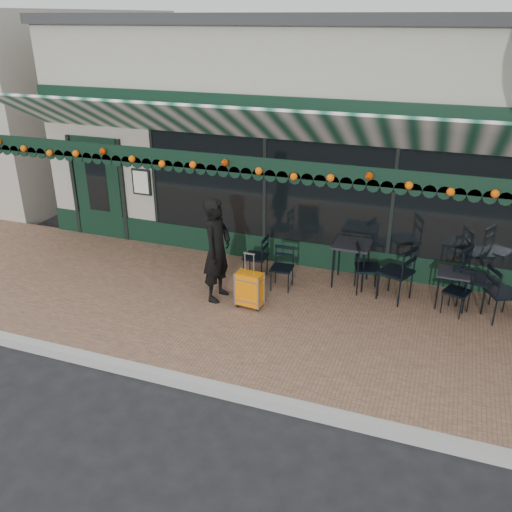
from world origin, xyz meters
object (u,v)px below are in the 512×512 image
(chair_a_front, at_px, (457,292))
(chair_b_left, at_px, (256,257))
(cafe_table_b, at_px, (352,247))
(chair_b_right, at_px, (368,268))
(chair_b_front, at_px, (282,269))
(woman, at_px, (217,250))
(suitcase, at_px, (249,289))
(chair_a_extra, at_px, (502,294))
(chair_a_left, at_px, (396,272))
(chair_a_right, at_px, (477,279))
(cafe_table_a, at_px, (454,275))

(chair_a_front, relative_size, chair_b_left, 0.91)
(cafe_table_b, xyz_separation_m, chair_b_left, (-1.70, -0.36, -0.30))
(chair_b_right, distance_m, chair_b_front, 1.51)
(chair_b_left, bearing_deg, woman, -20.75)
(suitcase, relative_size, chair_a_extra, 1.06)
(chair_a_left, xyz_separation_m, chair_a_front, (1.01, -0.14, -0.12))
(chair_a_right, relative_size, chair_a_front, 1.32)
(chair_a_right, height_order, chair_a_front, chair_a_right)
(cafe_table_b, height_order, chair_a_extra, chair_a_extra)
(cafe_table_b, xyz_separation_m, chair_b_front, (-1.11, -0.61, -0.33))
(chair_a_right, bearing_deg, chair_b_right, 111.25)
(cafe_table_b, bearing_deg, chair_b_front, -151.27)
(chair_a_right, xyz_separation_m, chair_a_front, (-0.30, -0.36, -0.12))
(chair_a_extra, bearing_deg, chair_a_front, 66.36)
(cafe_table_b, relative_size, chair_a_left, 0.79)
(chair_a_left, height_order, chair_b_front, chair_a_left)
(chair_a_left, bearing_deg, chair_b_right, -82.60)
(cafe_table_b, distance_m, chair_b_right, 0.48)
(cafe_table_a, relative_size, chair_a_right, 0.63)
(chair_a_left, bearing_deg, cafe_table_b, -89.37)
(chair_a_front, bearing_deg, chair_b_front, -155.46)
(chair_b_right, bearing_deg, chair_a_right, -103.39)
(chair_a_left, bearing_deg, woman, -48.49)
(suitcase, distance_m, cafe_table_b, 2.06)
(cafe_table_a, bearing_deg, chair_b_front, -172.73)
(chair_b_left, height_order, chair_b_right, chair_b_right)
(woman, xyz_separation_m, chair_b_right, (2.37, 1.13, -0.46))
(chair_b_right, bearing_deg, cafe_table_b, 43.39)
(suitcase, height_order, chair_a_front, suitcase)
(suitcase, bearing_deg, chair_b_left, 109.81)
(cafe_table_a, height_order, cafe_table_b, cafe_table_b)
(woman, distance_m, chair_a_right, 4.36)
(cafe_table_a, distance_m, chair_b_left, 3.46)
(cafe_table_b, xyz_separation_m, chair_a_right, (2.13, -0.12, -0.21))
(chair_b_front, bearing_deg, chair_a_front, -0.53)
(suitcase, xyz_separation_m, chair_a_extra, (3.92, 1.01, 0.13))
(cafe_table_a, xyz_separation_m, chair_b_right, (-1.41, 0.05, -0.12))
(suitcase, height_order, chair_b_front, suitcase)
(chair_a_front, xyz_separation_m, chair_b_front, (-2.94, -0.14, 0.00))
(suitcase, height_order, chair_a_right, chair_a_right)
(cafe_table_a, bearing_deg, cafe_table_b, 172.03)
(chair_a_front, bearing_deg, chair_b_left, -159.90)
(suitcase, xyz_separation_m, cafe_table_b, (1.41, 1.45, 0.39))
(chair_a_front, height_order, chair_b_front, chair_b_front)
(cafe_table_a, xyz_separation_m, chair_a_left, (-0.92, -0.08, -0.06))
(suitcase, bearing_deg, chair_a_extra, 19.30)
(cafe_table_b, distance_m, chair_b_left, 1.77)
(cafe_table_a, height_order, chair_a_front, chair_a_front)
(woman, bearing_deg, chair_b_left, -15.52)
(chair_a_front, height_order, chair_b_left, chair_b_left)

